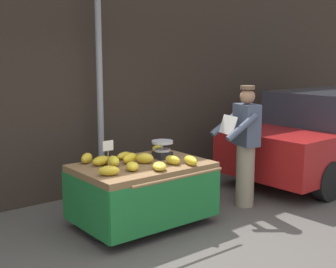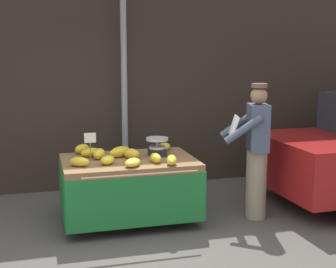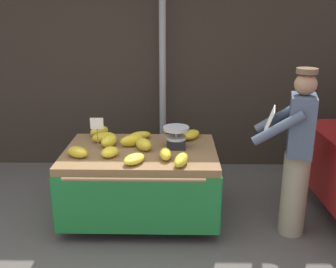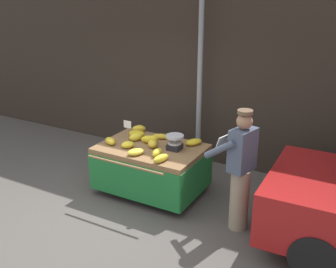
% 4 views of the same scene
% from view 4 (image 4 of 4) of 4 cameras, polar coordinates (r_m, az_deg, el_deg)
% --- Properties ---
extents(ground_plane, '(60.00, 60.00, 0.00)m').
position_cam_4_polar(ground_plane, '(6.16, -8.12, -11.40)').
color(ground_plane, '#514C47').
extents(back_wall, '(16.00, 0.24, 3.96)m').
position_cam_4_polar(back_wall, '(7.63, 3.46, 11.01)').
color(back_wall, '#332821').
rests_on(back_wall, ground).
extents(street_pole, '(0.09, 0.09, 3.30)m').
position_cam_4_polar(street_pole, '(7.21, 4.43, 7.76)').
color(street_pole, gray).
rests_on(street_pole, ground).
extents(banana_cart, '(1.64, 1.31, 0.80)m').
position_cam_4_polar(banana_cart, '(6.52, -2.36, -3.50)').
color(banana_cart, olive).
rests_on(banana_cart, ground).
extents(weighing_scale, '(0.28, 0.28, 0.24)m').
position_cam_4_polar(weighing_scale, '(6.28, 0.94, -1.17)').
color(weighing_scale, black).
rests_on(weighing_scale, banana_cart).
extents(price_sign, '(0.14, 0.01, 0.34)m').
position_cam_4_polar(price_sign, '(6.62, -5.64, 1.08)').
color(price_sign, '#997A51').
rests_on(price_sign, banana_cart).
extents(banana_bunch_0, '(0.29, 0.22, 0.09)m').
position_cam_4_polar(banana_bunch_0, '(6.72, -1.08, -0.34)').
color(banana_bunch_0, gold).
rests_on(banana_bunch_0, banana_cart).
extents(banana_bunch_1, '(0.30, 0.23, 0.13)m').
position_cam_4_polar(banana_bunch_1, '(6.56, -2.58, -0.74)').
color(banana_bunch_1, gold).
rests_on(banana_bunch_1, banana_cart).
extents(banana_bunch_2, '(0.25, 0.24, 0.13)m').
position_cam_4_polar(banana_bunch_2, '(7.03, -4.08, 0.73)').
color(banana_bunch_2, gold).
rests_on(banana_bunch_2, banana_cart).
extents(banana_bunch_3, '(0.31, 0.24, 0.11)m').
position_cam_4_polar(banana_bunch_3, '(6.83, -4.37, 0.05)').
color(banana_bunch_3, gold).
rests_on(banana_bunch_3, banana_cart).
extents(banana_bunch_4, '(0.25, 0.27, 0.13)m').
position_cam_4_polar(banana_bunch_4, '(6.38, -2.17, -1.32)').
color(banana_bunch_4, gold).
rests_on(banana_bunch_4, banana_cart).
extents(banana_bunch_5, '(0.27, 0.30, 0.10)m').
position_cam_4_polar(banana_bunch_5, '(6.13, -4.53, -2.51)').
color(banana_bunch_5, yellow).
rests_on(banana_bunch_5, banana_cart).
extents(banana_bunch_6, '(0.14, 0.24, 0.11)m').
position_cam_4_polar(banana_bunch_6, '(6.07, -1.51, -2.58)').
color(banana_bunch_6, yellow).
rests_on(banana_bunch_6, banana_cart).
extents(banana_bunch_7, '(0.18, 0.30, 0.11)m').
position_cam_4_polar(banana_bunch_7, '(5.87, -1.01, -3.41)').
color(banana_bunch_7, yellow).
rests_on(banana_bunch_7, banana_cart).
extents(banana_bunch_8, '(0.24, 0.25, 0.11)m').
position_cam_4_polar(banana_bunch_8, '(6.40, -5.63, -1.47)').
color(banana_bunch_8, yellow).
rests_on(banana_bunch_8, banana_cart).
extents(banana_bunch_9, '(0.22, 0.28, 0.13)m').
position_cam_4_polar(banana_bunch_9, '(6.67, -4.49, -0.40)').
color(banana_bunch_9, yellow).
rests_on(banana_bunch_9, banana_cart).
extents(banana_bunch_10, '(0.28, 0.24, 0.11)m').
position_cam_4_polar(banana_bunch_10, '(6.57, -8.03, -0.96)').
color(banana_bunch_10, gold).
rests_on(banana_bunch_10, banana_cart).
extents(banana_bunch_11, '(0.28, 0.34, 0.10)m').
position_cam_4_polar(banana_bunch_11, '(6.49, 3.57, -1.13)').
color(banana_bunch_11, gold).
rests_on(banana_bunch_11, banana_cart).
extents(vendor_person, '(0.66, 0.61, 1.71)m').
position_cam_4_polar(vendor_person, '(5.56, 10.01, -4.97)').
color(vendor_person, gray).
rests_on(vendor_person, ground).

